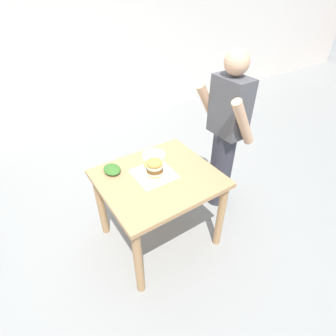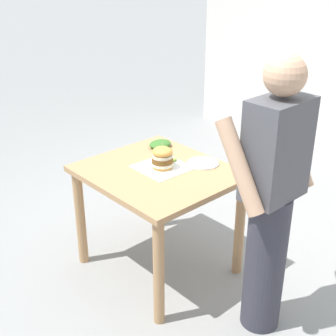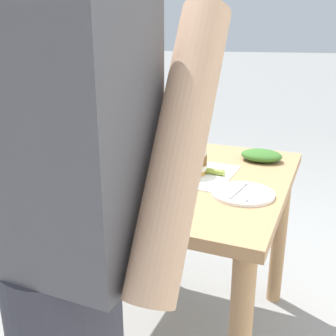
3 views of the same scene
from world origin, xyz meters
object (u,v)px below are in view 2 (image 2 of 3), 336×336
at_px(sandwich, 162,157).
at_px(diner_across_table, 271,198).
at_px(patio_table, 158,188).
at_px(pickle_spear, 172,161).
at_px(side_salad, 160,144).
at_px(side_plate_with_forks, 203,163).

distance_m(sandwich, diner_across_table, 0.86).
height_order(patio_table, pickle_spear, pickle_spear).
bearing_deg(side_salad, sandwich, 50.83).
distance_m(patio_table, side_plate_with_forks, 0.36).
distance_m(sandwich, side_salad, 0.38).
bearing_deg(diner_across_table, side_plate_with_forks, -106.03).
distance_m(side_plate_with_forks, diner_across_table, 0.75).
xyz_separation_m(sandwich, diner_across_table, (-0.05, 0.86, 0.02)).
bearing_deg(sandwich, diner_across_table, 93.07).
relative_size(side_salad, diner_across_table, 0.11).
xyz_separation_m(side_salad, diner_across_table, (0.19, 1.15, 0.07)).
xyz_separation_m(patio_table, sandwich, (-0.04, -0.01, 0.22)).
bearing_deg(side_plate_with_forks, patio_table, -24.33).
height_order(pickle_spear, side_salad, side_salad).
bearing_deg(patio_table, pickle_spear, -170.33).
bearing_deg(side_plate_with_forks, diner_across_table, 73.97).
height_order(patio_table, side_salad, side_salad).
bearing_deg(side_salad, diner_across_table, 80.59).
relative_size(sandwich, side_plate_with_forks, 0.85).
bearing_deg(pickle_spear, sandwich, 10.65).
bearing_deg(pickle_spear, diner_across_table, 86.28).
relative_size(pickle_spear, side_plate_with_forks, 0.36).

